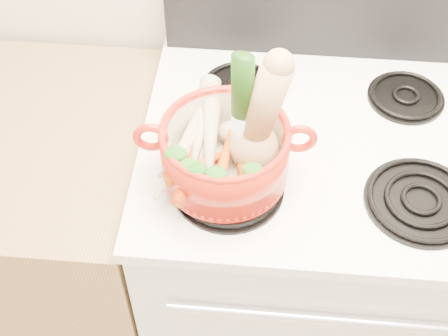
# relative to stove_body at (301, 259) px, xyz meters

# --- Properties ---
(stove_body) EXTENTS (0.76, 0.65, 0.92)m
(stove_body) POSITION_rel_stove_body_xyz_m (0.00, 0.00, 0.00)
(stove_body) COLOR silver
(stove_body) RESTS_ON floor
(cooktop) EXTENTS (0.78, 0.67, 0.03)m
(cooktop) POSITION_rel_stove_body_xyz_m (0.00, 0.00, 0.47)
(cooktop) COLOR white
(cooktop) RESTS_ON stove_body
(control_backsplash) EXTENTS (0.76, 0.05, 0.18)m
(control_backsplash) POSITION_rel_stove_body_xyz_m (0.00, 0.30, 0.58)
(control_backsplash) COLOR black
(control_backsplash) RESTS_ON cooktop
(oven_handle) EXTENTS (0.60, 0.02, 0.02)m
(oven_handle) POSITION_rel_stove_body_xyz_m (0.00, -0.34, 0.32)
(oven_handle) COLOR silver
(oven_handle) RESTS_ON stove_body
(burner_front_left) EXTENTS (0.22, 0.22, 0.02)m
(burner_front_left) POSITION_rel_stove_body_xyz_m (-0.19, -0.16, 0.50)
(burner_front_left) COLOR black
(burner_front_left) RESTS_ON cooktop
(burner_front_right) EXTENTS (0.22, 0.22, 0.02)m
(burner_front_right) POSITION_rel_stove_body_xyz_m (0.19, -0.16, 0.50)
(burner_front_right) COLOR black
(burner_front_right) RESTS_ON cooktop
(burner_back_left) EXTENTS (0.17, 0.17, 0.02)m
(burner_back_left) POSITION_rel_stove_body_xyz_m (-0.19, 0.14, 0.50)
(burner_back_left) COLOR black
(burner_back_left) RESTS_ON cooktop
(burner_back_right) EXTENTS (0.17, 0.17, 0.02)m
(burner_back_right) POSITION_rel_stove_body_xyz_m (0.19, 0.14, 0.50)
(burner_back_right) COLOR black
(burner_back_right) RESTS_ON cooktop
(dutch_oven) EXTENTS (0.27, 0.27, 0.12)m
(dutch_oven) POSITION_rel_stove_body_xyz_m (-0.20, -0.13, 0.57)
(dutch_oven) COLOR #B01E0F
(dutch_oven) RESTS_ON burner_front_left
(pot_handle_left) EXTENTS (0.07, 0.02, 0.07)m
(pot_handle_left) POSITION_rel_stove_body_xyz_m (-0.34, -0.14, 0.61)
(pot_handle_left) COLOR #B01E0F
(pot_handle_left) RESTS_ON dutch_oven
(pot_handle_right) EXTENTS (0.07, 0.02, 0.07)m
(pot_handle_right) POSITION_rel_stove_body_xyz_m (-0.06, -0.12, 0.61)
(pot_handle_right) COLOR #B01E0F
(pot_handle_right) RESTS_ON dutch_oven
(squash) EXTENTS (0.17, 0.14, 0.27)m
(squash) POSITION_rel_stove_body_xyz_m (-0.15, -0.12, 0.66)
(squash) COLOR tan
(squash) RESTS_ON dutch_oven
(leek) EXTENTS (0.06, 0.06, 0.28)m
(leek) POSITION_rel_stove_body_xyz_m (-0.17, -0.12, 0.67)
(leek) COLOR silver
(leek) RESTS_ON dutch_oven
(ginger) EXTENTS (0.08, 0.06, 0.04)m
(ginger) POSITION_rel_stove_body_xyz_m (-0.19, -0.06, 0.55)
(ginger) COLOR tan
(ginger) RESTS_ON dutch_oven
(parsnip_0) EXTENTS (0.06, 0.21, 0.06)m
(parsnip_0) POSITION_rel_stove_body_xyz_m (-0.25, -0.12, 0.55)
(parsnip_0) COLOR beige
(parsnip_0) RESTS_ON dutch_oven
(parsnip_1) EXTENTS (0.12, 0.23, 0.07)m
(parsnip_1) POSITION_rel_stove_body_xyz_m (-0.28, -0.14, 0.56)
(parsnip_1) COLOR beige
(parsnip_1) RESTS_ON dutch_oven
(parsnip_2) EXTENTS (0.04, 0.19, 0.06)m
(parsnip_2) POSITION_rel_stove_body_xyz_m (-0.25, -0.10, 0.57)
(parsnip_2) COLOR beige
(parsnip_2) RESTS_ON dutch_oven
(parsnip_3) EXTENTS (0.11, 0.15, 0.05)m
(parsnip_3) POSITION_rel_stove_body_xyz_m (-0.28, -0.13, 0.57)
(parsnip_3) COLOR beige
(parsnip_3) RESTS_ON dutch_oven
(parsnip_4) EXTENTS (0.06, 0.23, 0.07)m
(parsnip_4) POSITION_rel_stove_body_xyz_m (-0.25, -0.07, 0.58)
(parsnip_4) COLOR beige
(parsnip_4) RESTS_ON dutch_oven
(parsnip_5) EXTENTS (0.06, 0.25, 0.07)m
(parsnip_5) POSITION_rel_stove_body_xyz_m (-0.23, -0.11, 0.59)
(parsnip_5) COLOR beige
(parsnip_5) RESTS_ON dutch_oven
(carrot_0) EXTENTS (0.09, 0.16, 0.05)m
(carrot_0) POSITION_rel_stove_body_xyz_m (-0.22, -0.16, 0.55)
(carrot_0) COLOR #DD5A0B
(carrot_0) RESTS_ON dutch_oven
(carrot_1) EXTENTS (0.04, 0.14, 0.04)m
(carrot_1) POSITION_rel_stove_body_xyz_m (-0.27, -0.19, 0.56)
(carrot_1) COLOR #D5420A
(carrot_1) RESTS_ON dutch_oven
(carrot_2) EXTENTS (0.08, 0.16, 0.04)m
(carrot_2) POSITION_rel_stove_body_xyz_m (-0.17, -0.15, 0.56)
(carrot_2) COLOR #BB5209
(carrot_2) RESTS_ON dutch_oven
(carrot_3) EXTENTS (0.14, 0.11, 0.04)m
(carrot_3) POSITION_rel_stove_body_xyz_m (-0.24, -0.17, 0.57)
(carrot_3) COLOR #B73409
(carrot_3) RESTS_ON dutch_oven
(carrot_4) EXTENTS (0.04, 0.16, 0.04)m
(carrot_4) POSITION_rel_stove_body_xyz_m (-0.20, -0.16, 0.58)
(carrot_4) COLOR #D6610A
(carrot_4) RESTS_ON dutch_oven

